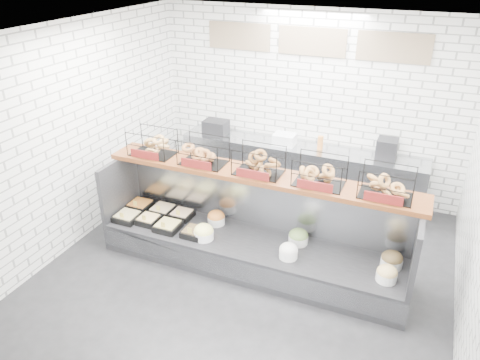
% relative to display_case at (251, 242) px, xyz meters
% --- Properties ---
extents(ground, '(5.50, 5.50, 0.00)m').
position_rel_display_case_xyz_m(ground, '(0.02, -0.34, -0.33)').
color(ground, black).
rests_on(ground, ground).
extents(room_shell, '(5.02, 5.51, 3.01)m').
position_rel_display_case_xyz_m(room_shell, '(0.02, 0.26, 1.73)').
color(room_shell, white).
rests_on(room_shell, ground).
extents(display_case, '(4.00, 0.90, 1.20)m').
position_rel_display_case_xyz_m(display_case, '(0.00, 0.00, 0.00)').
color(display_case, black).
rests_on(display_case, ground).
extents(bagel_shelf, '(4.10, 0.50, 0.40)m').
position_rel_display_case_xyz_m(bagel_shelf, '(0.02, 0.17, 1.05)').
color(bagel_shelf, '#4D2410').
rests_on(bagel_shelf, display_case).
extents(prep_counter, '(4.00, 0.60, 1.20)m').
position_rel_display_case_xyz_m(prep_counter, '(0.02, 2.09, 0.14)').
color(prep_counter, '#93969B').
rests_on(prep_counter, ground).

